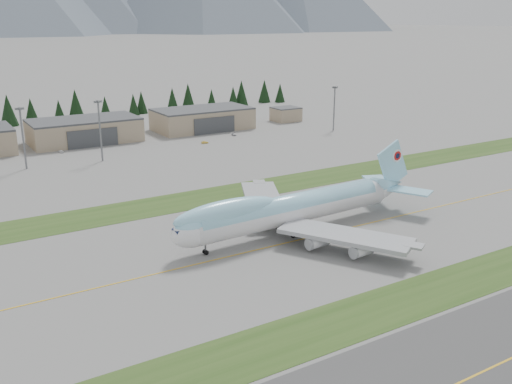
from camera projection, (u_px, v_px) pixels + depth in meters
ground at (303, 239)px, 147.03m from camera, size 7000.00×7000.00×0.00m
grass_strip_near at (413, 298)px, 115.99m from camera, size 400.00×14.00×0.08m
grass_strip_far at (221, 195)px, 183.79m from camera, size 400.00×18.00×0.08m
taxiway_line_main at (303, 239)px, 147.03m from camera, size 400.00×0.40×0.02m
boeing_747_freighter at (292, 208)px, 149.27m from camera, size 78.65×68.15×20.80m
hangar_center at (85, 130)px, 260.44m from camera, size 48.00×26.60×10.80m
hangar_right at (203, 119)px, 290.26m from camera, size 48.00×26.60×10.80m
control_shed at (286, 114)px, 314.02m from camera, size 14.00×12.00×7.60m
floodlight_masts at (110, 120)px, 225.67m from camera, size 192.46×6.84×24.00m
service_vehicle_a at (61, 153)px, 241.04m from camera, size 1.78×3.29×1.06m
service_vehicle_b at (205, 143)px, 258.65m from camera, size 3.34×1.70×1.05m
service_vehicle_c at (234, 135)px, 276.40m from camera, size 2.34×4.12×1.12m
conifer_belt at (97, 105)px, 322.51m from camera, size 273.33×15.03×16.89m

